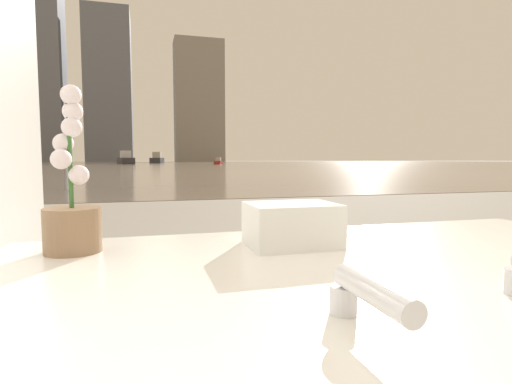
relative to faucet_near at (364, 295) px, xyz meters
The scene contains 11 objects.
bathtub 0.43m from the faucet_near, 47.52° to the left, with size 1.78×1.15×0.51m.
faucet_near is the anchor object (origin of this frame).
potted_orchid 0.80m from the faucet_near, 127.34° to the left, with size 0.14×0.14×0.43m.
towel_stack 0.55m from the faucet_near, 80.02° to the left, with size 0.24×0.19×0.12m.
harbor_water 61.83m from the faucet_near, 89.81° to the left, with size 180.00×110.00×0.01m.
harbor_boat_0 61.45m from the faucet_near, 92.82° to the left, with size 2.82×5.50×1.97m.
harbor_boat_3 74.61m from the faucet_near, 88.57° to the left, with size 2.80×5.67×2.03m.
harbor_boat_4 57.04m from the faucet_near, 80.03° to the left, with size 1.74×2.72×0.96m.
skyline_tower_1 124.26m from the faucet_near, 102.69° to the left, with size 11.84×10.91×59.55m.
skyline_tower_2 119.84m from the faucet_near, 94.54° to the left, with size 11.93×12.91×40.67m.
skyline_tower_3 120.00m from the faucet_near, 82.61° to the left, with size 13.92×8.71×34.73m.
Camera 1 is at (-0.50, -0.32, 0.76)m, focal length 28.00 mm.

